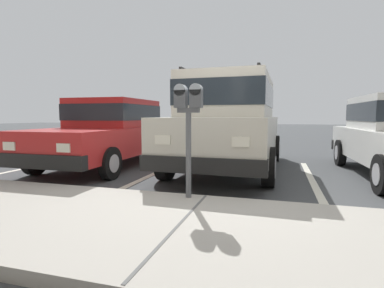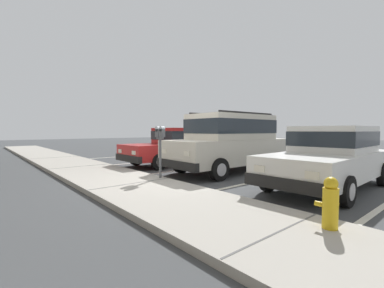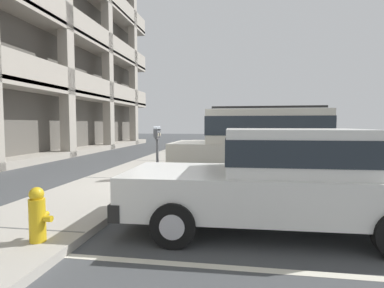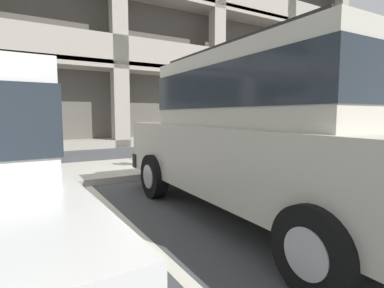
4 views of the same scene
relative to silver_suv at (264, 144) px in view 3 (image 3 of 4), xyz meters
name	(u,v)px [view 3 (image 3 of 4)]	position (x,y,z in m)	size (l,w,h in m)	color
ground_plane	(168,186)	(-0.12, 2.51, -1.14)	(80.00, 80.00, 0.10)	#444749
sidewalk	(122,180)	(-0.12, 3.81, -1.03)	(40.00, 2.20, 0.12)	#ADA89E
parking_stall_lines	(223,176)	(1.37, 1.11, -1.08)	(12.03, 4.80, 0.01)	silver
silver_suv	(264,144)	(0.00, 0.00, 0.00)	(2.09, 4.82, 2.03)	beige
red_sedan	(280,177)	(-3.27, 0.03, -0.27)	(1.93, 4.53, 1.54)	silver
dark_hatchback	(250,147)	(2.76, 0.24, -0.27)	(1.89, 4.50, 1.54)	red
parking_meter_near	(157,140)	(0.08, 2.86, 0.10)	(0.35, 0.12, 1.43)	#595B60
fire_hydrant	(38,215)	(-4.50, 3.16, -0.62)	(0.30, 0.30, 0.70)	gold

